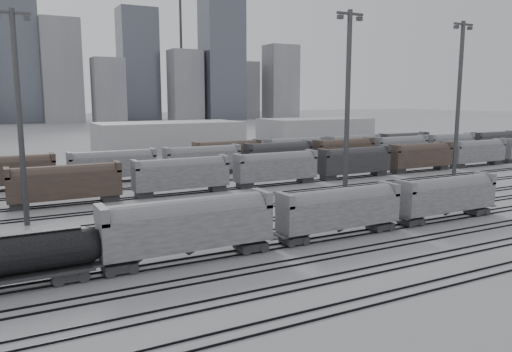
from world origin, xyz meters
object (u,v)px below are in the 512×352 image
hopper_car_b (340,208)px  light_mast_c (347,105)px  hopper_car_a (189,224)px  hopper_car_c (447,194)px

hopper_car_b → light_mast_c: light_mast_c is taller
light_mast_c → hopper_car_b: bearing=-130.3°
hopper_car_a → light_mast_c: light_mast_c is taller
hopper_car_c → light_mast_c: (-6.07, 12.02, 10.71)m
hopper_car_a → hopper_car_b: (17.13, -0.00, -0.33)m
hopper_car_b → light_mast_c: 19.05m
hopper_car_b → light_mast_c: size_ratio=0.55×
hopper_car_a → hopper_car_b: hopper_car_a is taller
hopper_car_b → hopper_car_a: bearing=180.0°
hopper_car_b → hopper_car_c: size_ratio=1.00×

